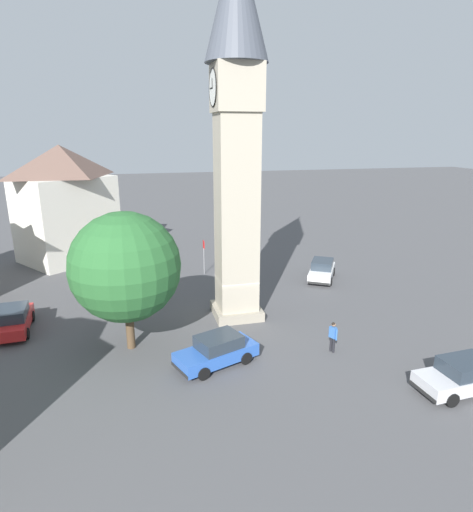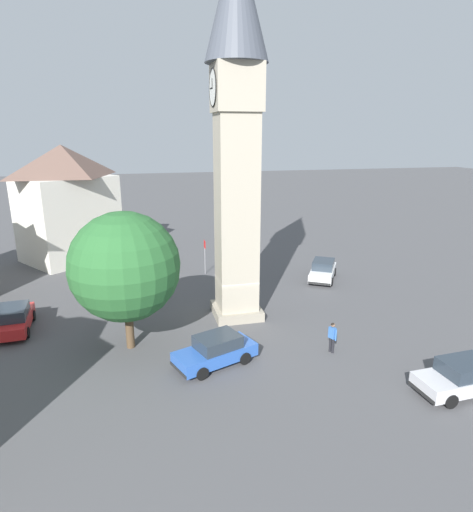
{
  "view_description": "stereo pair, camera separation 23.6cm",
  "coord_description": "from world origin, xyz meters",
  "px_view_note": "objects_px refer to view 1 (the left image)",
  "views": [
    {
      "loc": [
        -24.14,
        5.96,
        11.19
      ],
      "look_at": [
        0.0,
        0.0,
        3.92
      ],
      "focal_mm": 29.76,
      "sensor_mm": 36.0,
      "label": 1
    },
    {
      "loc": [
        -24.19,
        5.74,
        11.19
      ],
      "look_at": [
        0.0,
        0.0,
        3.92
      ],
      "focal_mm": 29.76,
      "sensor_mm": 36.0,
      "label": 2
    }
  ],
  "objects_px": {
    "car_white_side": "(133,287)",
    "car_black_far": "(217,351)",
    "road_sign": "(204,252)",
    "car_red_corner": "(13,320)",
    "clock_tower": "(236,107)",
    "car_green_alley": "(143,259)",
    "car_silver_kerb": "(322,270)",
    "pedestrian": "(333,334)",
    "car_blue_kerb": "(463,376)",
    "building_shop_left": "(65,203)",
    "tree": "(125,267)"
  },
  "relations": [
    {
      "from": "road_sign",
      "to": "car_red_corner",
      "type": "bearing_deg",
      "value": 121.79
    },
    {
      "from": "car_silver_kerb",
      "to": "road_sign",
      "type": "bearing_deg",
      "value": 68.27
    },
    {
      "from": "car_blue_kerb",
      "to": "road_sign",
      "type": "relative_size",
      "value": 1.51
    },
    {
      "from": "clock_tower",
      "to": "pedestrian",
      "type": "height_order",
      "value": "clock_tower"
    },
    {
      "from": "car_blue_kerb",
      "to": "car_white_side",
      "type": "relative_size",
      "value": 1.01
    },
    {
      "from": "car_silver_kerb",
      "to": "car_green_alley",
      "type": "relative_size",
      "value": 1.05
    },
    {
      "from": "car_white_side",
      "to": "car_black_far",
      "type": "relative_size",
      "value": 0.93
    },
    {
      "from": "pedestrian",
      "to": "tree",
      "type": "bearing_deg",
      "value": 73.66
    },
    {
      "from": "clock_tower",
      "to": "car_black_far",
      "type": "relative_size",
      "value": 4.8
    },
    {
      "from": "pedestrian",
      "to": "tree",
      "type": "xyz_separation_m",
      "value": [
        3.03,
        10.32,
        3.56
      ]
    },
    {
      "from": "car_silver_kerb",
      "to": "tree",
      "type": "relative_size",
      "value": 0.59
    },
    {
      "from": "tree",
      "to": "car_green_alley",
      "type": "bearing_deg",
      "value": -4.6
    },
    {
      "from": "car_red_corner",
      "to": "car_black_far",
      "type": "relative_size",
      "value": 0.95
    },
    {
      "from": "car_blue_kerb",
      "to": "car_red_corner",
      "type": "height_order",
      "value": "same"
    },
    {
      "from": "road_sign",
      "to": "building_shop_left",
      "type": "bearing_deg",
      "value": 57.48
    },
    {
      "from": "building_shop_left",
      "to": "road_sign",
      "type": "height_order",
      "value": "building_shop_left"
    },
    {
      "from": "car_white_side",
      "to": "tree",
      "type": "distance_m",
      "value": 8.34
    },
    {
      "from": "building_shop_left",
      "to": "road_sign",
      "type": "distance_m",
      "value": 13.65
    },
    {
      "from": "clock_tower",
      "to": "car_black_far",
      "type": "height_order",
      "value": "clock_tower"
    },
    {
      "from": "car_green_alley",
      "to": "road_sign",
      "type": "bearing_deg",
      "value": -121.84
    },
    {
      "from": "car_blue_kerb",
      "to": "building_shop_left",
      "type": "relative_size",
      "value": 0.41
    },
    {
      "from": "clock_tower",
      "to": "car_silver_kerb",
      "type": "relative_size",
      "value": 4.86
    },
    {
      "from": "car_white_side",
      "to": "road_sign",
      "type": "relative_size",
      "value": 1.48
    },
    {
      "from": "car_black_far",
      "to": "road_sign",
      "type": "relative_size",
      "value": 1.59
    },
    {
      "from": "car_green_alley",
      "to": "pedestrian",
      "type": "bearing_deg",
      "value": -152.09
    },
    {
      "from": "car_white_side",
      "to": "building_shop_left",
      "type": "relative_size",
      "value": 0.41
    },
    {
      "from": "clock_tower",
      "to": "road_sign",
      "type": "height_order",
      "value": "clock_tower"
    },
    {
      "from": "car_white_side",
      "to": "pedestrian",
      "type": "relative_size",
      "value": 2.46
    },
    {
      "from": "car_silver_kerb",
      "to": "pedestrian",
      "type": "xyz_separation_m",
      "value": [
        -10.84,
        4.41,
        0.25
      ]
    },
    {
      "from": "tree",
      "to": "road_sign",
      "type": "bearing_deg",
      "value": -27.63
    },
    {
      "from": "road_sign",
      "to": "car_blue_kerb",
      "type": "bearing_deg",
      "value": -156.09
    },
    {
      "from": "car_silver_kerb",
      "to": "road_sign",
      "type": "distance_m",
      "value": 9.54
    },
    {
      "from": "car_green_alley",
      "to": "clock_tower",
      "type": "bearing_deg",
      "value": -154.96
    },
    {
      "from": "car_white_side",
      "to": "car_black_far",
      "type": "xyz_separation_m",
      "value": [
        -10.23,
        -3.97,
        0.0
      ]
    },
    {
      "from": "car_blue_kerb",
      "to": "pedestrian",
      "type": "relative_size",
      "value": 2.49
    },
    {
      "from": "clock_tower",
      "to": "car_silver_kerb",
      "type": "height_order",
      "value": "clock_tower"
    },
    {
      "from": "pedestrian",
      "to": "car_white_side",
      "type": "bearing_deg",
      "value": 44.13
    },
    {
      "from": "clock_tower",
      "to": "car_white_side",
      "type": "height_order",
      "value": "clock_tower"
    },
    {
      "from": "car_green_alley",
      "to": "building_shop_left",
      "type": "relative_size",
      "value": 0.41
    },
    {
      "from": "car_red_corner",
      "to": "car_black_far",
      "type": "distance_m",
      "value": 12.49
    },
    {
      "from": "car_silver_kerb",
      "to": "car_green_alley",
      "type": "height_order",
      "value": "same"
    },
    {
      "from": "car_green_alley",
      "to": "pedestrian",
      "type": "xyz_separation_m",
      "value": [
        -17.32,
        -9.17,
        0.25
      ]
    },
    {
      "from": "car_blue_kerb",
      "to": "car_green_alley",
      "type": "distance_m",
      "value": 25.62
    },
    {
      "from": "pedestrian",
      "to": "building_shop_left",
      "type": "bearing_deg",
      "value": 35.94
    },
    {
      "from": "tree",
      "to": "road_sign",
      "type": "relative_size",
      "value": 2.65
    },
    {
      "from": "clock_tower",
      "to": "car_white_side",
      "type": "distance_m",
      "value": 14.17
    },
    {
      "from": "car_white_side",
      "to": "car_green_alley",
      "type": "height_order",
      "value": "same"
    },
    {
      "from": "car_blue_kerb",
      "to": "road_sign",
      "type": "distance_m",
      "value": 20.81
    },
    {
      "from": "car_silver_kerb",
      "to": "car_blue_kerb",
      "type": "bearing_deg",
      "value": 178.59
    },
    {
      "from": "clock_tower",
      "to": "building_shop_left",
      "type": "height_order",
      "value": "clock_tower"
    }
  ]
}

